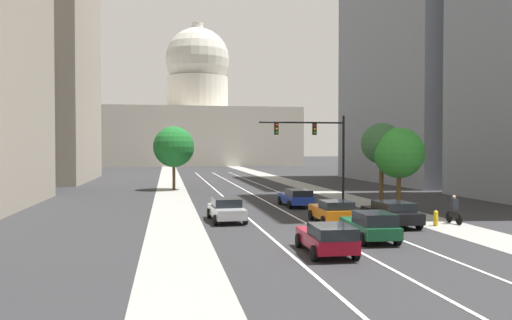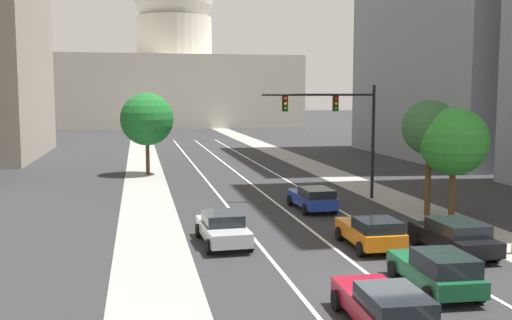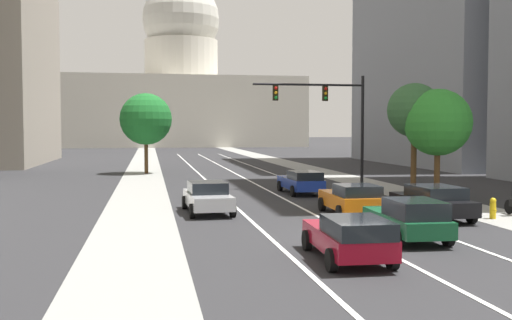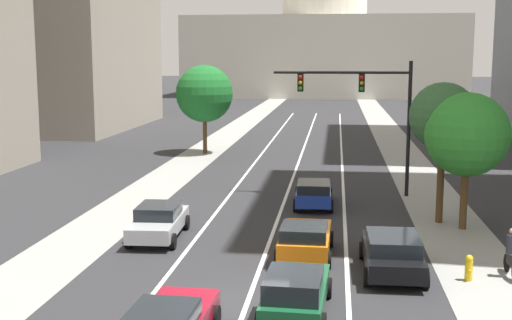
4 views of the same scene
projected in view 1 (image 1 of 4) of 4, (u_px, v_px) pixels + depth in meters
ground_plane at (233, 184)px, 64.58m from camera, size 400.00×400.00×0.00m
sidewalk_left at (171, 187)px, 58.31m from camera, size 3.20×130.00×0.01m
sidewalk_right at (303, 186)px, 61.00m from camera, size 3.20×130.00×0.01m
lane_stripe_left at (221, 195)px, 49.27m from camera, size 0.16×90.00×0.01m
lane_stripe_center at (253, 194)px, 49.81m from camera, size 0.16×90.00×0.01m
lane_stripe_right at (283, 194)px, 50.34m from camera, size 0.16×90.00×0.01m
office_tower_far_right at (440, 22)px, 68.79m from camera, size 19.64×28.34×43.01m
capitol_building at (198, 120)px, 137.49m from camera, size 51.44×28.74×38.16m
car_green at (371, 225)px, 24.87m from camera, size 2.07×4.41×1.46m
car_crimson at (327, 238)px, 21.63m from camera, size 2.05×4.27×1.36m
car_blue at (296, 197)px, 39.24m from camera, size 2.03×4.54×1.39m
car_silver at (226, 209)px, 31.50m from camera, size 2.16×4.58×1.43m
car_orange at (333, 211)px, 30.58m from camera, size 2.10×4.17×1.44m
car_black at (392, 213)px, 29.67m from camera, size 2.15×4.62×1.43m
traffic_signal_mast at (318, 141)px, 42.72m from camera, size 7.38×0.39×7.29m
fire_hydrant at (436, 218)px, 29.62m from camera, size 0.26×0.35×0.91m
cyclist at (454, 210)px, 30.45m from camera, size 0.36×1.70×1.72m
street_tree_mid_right at (382, 144)px, 37.57m from camera, size 3.03×3.03×6.40m
street_tree_mid_left at (174, 147)px, 55.04m from camera, size 4.42×4.42×6.89m
street_tree_far_right at (399, 153)px, 36.67m from camera, size 3.65×3.65×6.02m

